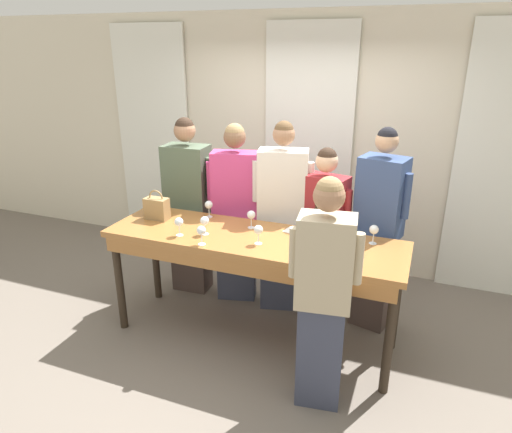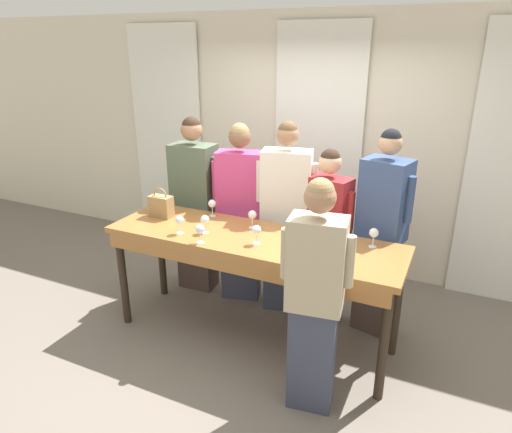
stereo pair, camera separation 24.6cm
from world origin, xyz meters
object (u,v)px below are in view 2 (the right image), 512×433
object	(u,v)px
host_pouring	(315,297)
wine_bottle	(317,220)
wine_glass_center_mid	(256,230)
guest_striped_shirt	(326,235)
wine_glass_front_left	(252,215)
wine_glass_center_right	(205,220)
handbag	(161,206)
guest_olive_jacket	(195,205)
guest_navy_coat	(381,234)
wine_glass_center_left	(180,221)
wine_glass_front_mid	(320,235)
wine_glass_back_left	(374,233)
wine_glass_back_right	(200,230)
wine_glass_back_mid	(155,199)
guest_cream_sweater	(286,219)
tasting_bar	(251,249)
guest_pink_top	(241,213)
wine_glass_front_right	(212,204)

from	to	relation	value
host_pouring	wine_bottle	bearing A→B (deg)	107.88
wine_glass_center_mid	guest_striped_shirt	world-z (taller)	guest_striped_shirt
wine_glass_center_mid	wine_glass_front_left	bearing A→B (deg)	121.25
wine_bottle	wine_glass_center_right	size ratio (longest dim) A/B	1.97
handbag	guest_olive_jacket	bearing A→B (deg)	87.33
wine_glass_front_left	guest_navy_coat	bearing A→B (deg)	22.52
guest_olive_jacket	host_pouring	bearing A→B (deg)	-34.68
wine_glass_center_left	wine_glass_front_mid	bearing A→B (deg)	10.30
wine_glass_back_left	wine_glass_back_right	bearing A→B (deg)	-158.12
wine_glass_back_mid	wine_glass_center_right	bearing A→B (deg)	-20.31
wine_glass_back_mid	guest_striped_shirt	size ratio (longest dim) A/B	0.10
wine_glass_front_mid	wine_glass_front_left	bearing A→B (deg)	166.03
guest_striped_shirt	guest_navy_coat	world-z (taller)	guest_navy_coat
wine_glass_center_mid	guest_cream_sweater	xyz separation A→B (m)	(-0.03, 0.71, -0.16)
wine_bottle	wine_glass_back_left	size ratio (longest dim) A/B	1.97
tasting_bar	guest_olive_jacket	world-z (taller)	guest_olive_jacket
wine_glass_front_left	host_pouring	bearing A→B (deg)	-41.82
wine_glass_center_left	guest_navy_coat	size ratio (longest dim) A/B	0.09
wine_glass_back_mid	guest_pink_top	distance (m)	0.83
wine_glass_back_right	guest_olive_jacket	size ratio (longest dim) A/B	0.09
guest_cream_sweater	guest_navy_coat	xyz separation A→B (m)	(0.88, 0.00, 0.00)
wine_glass_front_left	guest_cream_sweater	distance (m)	0.47
wine_glass_front_mid	wine_glass_center_right	distance (m)	0.96
handbag	wine_glass_back_left	distance (m)	1.90
wine_glass_front_right	wine_glass_back_right	bearing A→B (deg)	-68.78
guest_cream_sweater	host_pouring	bearing A→B (deg)	-59.83
wine_glass_center_right	wine_glass_back_right	distance (m)	0.21
wine_bottle	wine_glass_front_left	world-z (taller)	wine_bottle
wine_glass_center_right	guest_cream_sweater	xyz separation A→B (m)	(0.45, 0.69, -0.16)
handbag	host_pouring	size ratio (longest dim) A/B	0.16
wine_glass_center_left	guest_striped_shirt	bearing A→B (deg)	37.67
wine_glass_front_left	guest_navy_coat	xyz separation A→B (m)	(1.02, 0.42, -0.16)
wine_glass_front_mid	guest_navy_coat	distance (m)	0.71
tasting_bar	wine_glass_back_left	size ratio (longest dim) A/B	15.86
wine_bottle	handbag	bearing A→B (deg)	-170.37
wine_glass_front_mid	wine_glass_center_mid	size ratio (longest dim) A/B	1.00
guest_navy_coat	wine_glass_front_right	bearing A→B (deg)	-167.80
wine_glass_center_right	wine_glass_back_mid	bearing A→B (deg)	159.69
wine_glass_center_left	wine_glass_center_mid	distance (m)	0.67
wine_glass_front_mid	host_pouring	xyz separation A→B (m)	(0.16, -0.56, -0.21)
wine_glass_center_left	guest_pink_top	distance (m)	0.83
wine_glass_back_right	guest_striped_shirt	xyz separation A→B (m)	(0.77, 0.89, -0.25)
tasting_bar	wine_glass_back_right	distance (m)	0.47
wine_glass_front_right	guest_olive_jacket	bearing A→B (deg)	140.89
wine_glass_front_mid	host_pouring	bearing A→B (deg)	-74.49
wine_bottle	guest_cream_sweater	size ratio (longest dim) A/B	0.17
guest_cream_sweater	guest_striped_shirt	distance (m)	0.40
handbag	wine_glass_back_left	world-z (taller)	handbag
wine_glass_center_left	guest_pink_top	bearing A→B (deg)	78.47
handbag	wine_glass_center_right	bearing A→B (deg)	-16.38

